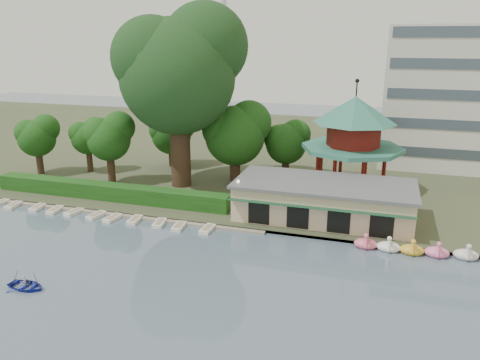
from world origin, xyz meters
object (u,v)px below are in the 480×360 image
at_px(boathouse, 324,200).
at_px(rowboat_with_passengers, 26,283).
at_px(big_tree, 179,67).
at_px(pavilion, 353,135).
at_px(dock, 117,213).

distance_m(boathouse, rowboat_with_passengers, 29.16).
height_order(big_tree, rowboat_with_passengers, big_tree).
xyz_separation_m(big_tree, rowboat_with_passengers, (-1.45, -27.14, -14.87)).
distance_m(boathouse, pavilion, 11.43).
distance_m(big_tree, rowboat_with_passengers, 30.98).
distance_m(boathouse, big_tree, 23.67).
bearing_deg(dock, pavilion, 31.66).
xyz_separation_m(dock, boathouse, (22.00, 4.77, 2.25)).
relative_size(big_tree, rowboat_with_passengers, 5.12).
bearing_deg(big_tree, boathouse, -18.39).
height_order(boathouse, big_tree, big_tree).
bearing_deg(big_tree, dock, -106.14).
bearing_deg(pavilion, big_tree, -169.73).
bearing_deg(boathouse, pavilion, 78.72).
xyz_separation_m(boathouse, rowboat_with_passengers, (-20.26, -20.89, -1.92)).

